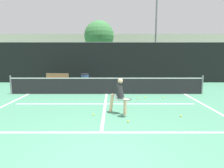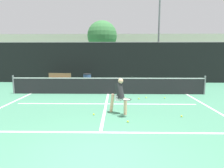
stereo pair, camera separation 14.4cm
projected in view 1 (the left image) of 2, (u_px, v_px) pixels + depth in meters
ground_plane at (98, 161)px, 4.33m from camera, size 100.00×100.00×0.00m
court_baseline_near at (102, 132)px, 5.87m from camera, size 11.00×0.10×0.01m
court_service_line at (106, 104)px, 9.23m from camera, size 8.25×0.10×0.01m
court_center_mark at (106, 107)px, 8.70m from camera, size 0.10×5.72×0.01m
court_sideline_left at (3, 107)px, 8.72m from camera, size 0.10×6.72×0.01m
court_sideline_right at (209, 107)px, 8.68m from camera, size 0.10×6.72×0.01m
net at (107, 85)px, 11.45m from camera, size 11.09×0.09×1.07m
fence_back at (109, 63)px, 15.94m from camera, size 24.00×0.06×3.22m
player_practicing at (120, 94)px, 7.65m from camera, size 0.91×0.99×1.39m
tennis_ball_scattered_0 at (164, 98)px, 10.40m from camera, size 0.07×0.07×0.07m
tennis_ball_scattered_1 at (138, 98)px, 10.21m from camera, size 0.07×0.07×0.07m
tennis_ball_scattered_2 at (182, 116)px, 7.35m from camera, size 0.07×0.07×0.07m
tennis_ball_scattered_3 at (146, 97)px, 10.44m from camera, size 0.07×0.07×0.07m
tennis_ball_scattered_4 at (129, 121)px, 6.75m from camera, size 0.07×0.07×0.07m
tennis_ball_scattered_5 at (94, 114)px, 7.52m from camera, size 0.07×0.07×0.07m
courtside_bench at (58, 79)px, 14.87m from camera, size 1.76×0.55×0.86m
trash_bin at (86, 79)px, 15.07m from camera, size 0.60×0.60×0.81m
parked_car at (149, 72)px, 19.38m from camera, size 1.90×4.48×1.31m
floodlight_mast at (158, 12)px, 18.43m from camera, size 1.10×0.24×9.78m
tree_west at (100, 36)px, 23.61m from camera, size 3.51×3.51×6.18m
building_far at (111, 52)px, 31.63m from camera, size 36.00×2.40×5.28m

